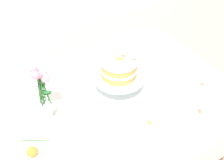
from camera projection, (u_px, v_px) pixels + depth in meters
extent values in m
cube|color=white|center=(107.00, 103.00, 1.56)|extent=(1.40, 1.00, 0.03)
cylinder|color=brown|center=(223.00, 146.00, 1.80)|extent=(0.06, 0.06, 0.71)
cylinder|color=brown|center=(144.00, 75.00, 2.30)|extent=(0.06, 0.06, 0.71)
cube|color=white|center=(118.00, 88.00, 1.63)|extent=(0.32, 0.32, 0.00)
cylinder|color=silver|center=(119.00, 87.00, 1.62)|extent=(0.11, 0.11, 0.01)
cylinder|color=silver|center=(119.00, 81.00, 1.60)|extent=(0.03, 0.03, 0.07)
cylinder|color=silver|center=(119.00, 75.00, 1.57)|extent=(0.29, 0.29, 0.01)
cylinder|color=tan|center=(119.00, 72.00, 1.55)|extent=(0.19, 0.19, 0.04)
cylinder|color=white|center=(119.00, 68.00, 1.53)|extent=(0.20, 0.20, 0.02)
cylinder|color=tan|center=(119.00, 64.00, 1.51)|extent=(0.19, 0.19, 0.04)
cylinder|color=white|center=(119.00, 60.00, 1.50)|extent=(0.20, 0.20, 0.02)
ellipsoid|color=pink|center=(117.00, 50.00, 1.54)|extent=(0.03, 0.02, 0.00)
ellipsoid|color=orange|center=(122.00, 59.00, 1.48)|extent=(0.03, 0.02, 0.01)
ellipsoid|color=yellow|center=(117.00, 58.00, 1.48)|extent=(0.03, 0.03, 0.01)
ellipsoid|color=#E56B51|center=(123.00, 55.00, 1.50)|extent=(0.03, 0.03, 0.01)
ellipsoid|color=#E56B51|center=(134.00, 59.00, 1.48)|extent=(0.04, 0.03, 0.01)
cylinder|color=silver|center=(47.00, 111.00, 1.46)|extent=(0.06, 0.06, 0.06)
cone|color=silver|center=(45.00, 103.00, 1.42)|extent=(0.10, 0.10, 0.05)
cylinder|color=#2D6028|center=(45.00, 88.00, 1.36)|extent=(0.02, 0.01, 0.18)
sphere|color=pink|center=(43.00, 73.00, 1.30)|extent=(0.04, 0.04, 0.04)
ellipsoid|color=#236B2D|center=(47.00, 93.00, 1.38)|extent=(0.05, 0.02, 0.02)
cylinder|color=#2D6028|center=(43.00, 89.00, 1.37)|extent=(0.01, 0.01, 0.16)
sphere|color=#DF9D99|center=(41.00, 75.00, 1.32)|extent=(0.04, 0.04, 0.04)
ellipsoid|color=#236B2D|center=(43.00, 86.00, 1.35)|extent=(0.04, 0.05, 0.01)
cylinder|color=#2D6028|center=(40.00, 88.00, 1.37)|extent=(0.01, 0.02, 0.18)
sphere|color=pink|center=(36.00, 73.00, 1.31)|extent=(0.04, 0.04, 0.04)
ellipsoid|color=#236B2D|center=(42.00, 96.00, 1.39)|extent=(0.03, 0.05, 0.01)
cylinder|color=#2D6028|center=(38.00, 86.00, 1.34)|extent=(0.02, 0.01, 0.22)
sphere|color=pink|center=(33.00, 69.00, 1.27)|extent=(0.04, 0.04, 0.04)
ellipsoid|color=#236B2D|center=(38.00, 86.00, 1.33)|extent=(0.05, 0.03, 0.02)
cylinder|color=#2D6028|center=(40.00, 90.00, 1.34)|extent=(0.02, 0.02, 0.20)
sphere|color=pink|center=(35.00, 75.00, 1.26)|extent=(0.04, 0.04, 0.04)
ellipsoid|color=#236B2D|center=(42.00, 99.00, 1.37)|extent=(0.05, 0.04, 0.01)
cylinder|color=#2D6028|center=(42.00, 90.00, 1.35)|extent=(0.01, 0.01, 0.19)
sphere|color=pink|center=(38.00, 75.00, 1.28)|extent=(0.04, 0.04, 0.04)
cylinder|color=#2D6028|center=(46.00, 91.00, 1.36)|extent=(0.02, 0.02, 0.17)
sphere|color=pink|center=(46.00, 78.00, 1.30)|extent=(0.04, 0.04, 0.04)
ellipsoid|color=#236B2D|center=(45.00, 92.00, 1.36)|extent=(0.04, 0.04, 0.02)
cylinder|color=white|center=(163.00, 101.00, 1.55)|extent=(0.12, 0.12, 0.01)
cylinder|color=white|center=(164.00, 98.00, 1.53)|extent=(0.07, 0.07, 0.05)
torus|color=white|center=(170.00, 94.00, 1.54)|extent=(0.03, 0.01, 0.03)
cylinder|color=#2D6028|center=(36.00, 140.00, 1.36)|extent=(0.12, 0.07, 0.01)
sphere|color=orange|center=(32.00, 152.00, 1.28)|extent=(0.05, 0.05, 0.05)
ellipsoid|color=yellow|center=(149.00, 123.00, 1.44)|extent=(0.03, 0.04, 0.01)
ellipsoid|color=#E56B51|center=(200.00, 111.00, 1.49)|extent=(0.04, 0.04, 0.01)
ellipsoid|color=#E56B51|center=(202.00, 84.00, 1.65)|extent=(0.04, 0.04, 0.00)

